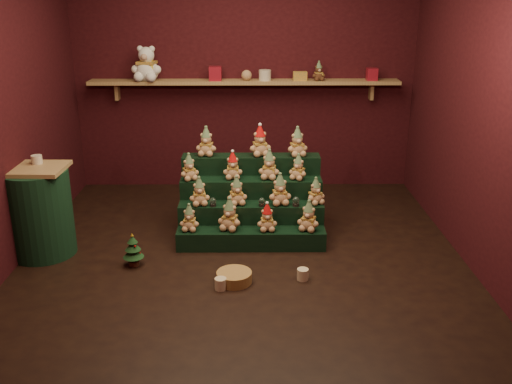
{
  "coord_description": "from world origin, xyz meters",
  "views": [
    {
      "loc": [
        0.09,
        -4.79,
        2.31
      ],
      "look_at": [
        0.12,
        0.25,
        0.52
      ],
      "focal_mm": 40.0,
      "sensor_mm": 36.0,
      "label": 1
    }
  ],
  "objects_px": {
    "mug_left": "(221,284)",
    "white_bear": "(146,59)",
    "snow_globe_b": "(262,202)",
    "snow_globe_c": "(296,201)",
    "wicker_basket": "(234,277)",
    "riser_tier_front": "(251,239)",
    "side_table": "(39,212)",
    "mini_christmas_tree": "(133,250)",
    "brown_bear": "(319,71)",
    "snow_globe_a": "(213,202)",
    "mug_right": "(303,274)"
  },
  "relations": [
    {
      "from": "snow_globe_a",
      "to": "mug_left",
      "type": "bearing_deg",
      "value": -83.14
    },
    {
      "from": "mug_left",
      "to": "wicker_basket",
      "type": "relative_size",
      "value": 0.33
    },
    {
      "from": "snow_globe_b",
      "to": "wicker_basket",
      "type": "height_order",
      "value": "snow_globe_b"
    },
    {
      "from": "snow_globe_a",
      "to": "side_table",
      "type": "bearing_deg",
      "value": -170.35
    },
    {
      "from": "riser_tier_front",
      "to": "side_table",
      "type": "distance_m",
      "value": 1.95
    },
    {
      "from": "snow_globe_a",
      "to": "snow_globe_b",
      "type": "height_order",
      "value": "same"
    },
    {
      "from": "snow_globe_b",
      "to": "snow_globe_c",
      "type": "distance_m",
      "value": 0.33
    },
    {
      "from": "wicker_basket",
      "to": "brown_bear",
      "type": "bearing_deg",
      "value": 68.89
    },
    {
      "from": "mini_christmas_tree",
      "to": "mug_left",
      "type": "relative_size",
      "value": 3.22
    },
    {
      "from": "riser_tier_front",
      "to": "wicker_basket",
      "type": "relative_size",
      "value": 4.72
    },
    {
      "from": "riser_tier_front",
      "to": "wicker_basket",
      "type": "height_order",
      "value": "riser_tier_front"
    },
    {
      "from": "snow_globe_c",
      "to": "side_table",
      "type": "height_order",
      "value": "side_table"
    },
    {
      "from": "side_table",
      "to": "mug_right",
      "type": "xyz_separation_m",
      "value": [
        2.35,
        -0.53,
        -0.37
      ]
    },
    {
      "from": "snow_globe_a",
      "to": "snow_globe_c",
      "type": "xyz_separation_m",
      "value": [
        0.79,
        0.0,
        0.0
      ]
    },
    {
      "from": "side_table",
      "to": "mug_left",
      "type": "xyz_separation_m",
      "value": [
        1.67,
        -0.69,
        -0.37
      ]
    },
    {
      "from": "side_table",
      "to": "mini_christmas_tree",
      "type": "height_order",
      "value": "side_table"
    },
    {
      "from": "snow_globe_b",
      "to": "mug_right",
      "type": "relative_size",
      "value": 0.86
    },
    {
      "from": "brown_bear",
      "to": "wicker_basket",
      "type": "bearing_deg",
      "value": -122.27
    },
    {
      "from": "snow_globe_c",
      "to": "mini_christmas_tree",
      "type": "bearing_deg",
      "value": -160.34
    },
    {
      "from": "mug_left",
      "to": "side_table",
      "type": "bearing_deg",
      "value": 157.5
    },
    {
      "from": "snow_globe_c",
      "to": "brown_bear",
      "type": "relative_size",
      "value": 0.44
    },
    {
      "from": "snow_globe_a",
      "to": "mug_right",
      "type": "distance_m",
      "value": 1.18
    },
    {
      "from": "riser_tier_front",
      "to": "brown_bear",
      "type": "bearing_deg",
      "value": 65.45
    },
    {
      "from": "snow_globe_a",
      "to": "wicker_basket",
      "type": "xyz_separation_m",
      "value": [
        0.22,
        -0.84,
        -0.36
      ]
    },
    {
      "from": "snow_globe_c",
      "to": "white_bear",
      "type": "bearing_deg",
      "value": 136.27
    },
    {
      "from": "riser_tier_front",
      "to": "brown_bear",
      "type": "distance_m",
      "value": 2.3
    },
    {
      "from": "side_table",
      "to": "brown_bear",
      "type": "distance_m",
      "value": 3.41
    },
    {
      "from": "mug_right",
      "to": "brown_bear",
      "type": "height_order",
      "value": "brown_bear"
    },
    {
      "from": "side_table",
      "to": "wicker_basket",
      "type": "distance_m",
      "value": 1.9
    },
    {
      "from": "riser_tier_front",
      "to": "snow_globe_b",
      "type": "xyz_separation_m",
      "value": [
        0.1,
        0.16,
        0.31
      ]
    },
    {
      "from": "riser_tier_front",
      "to": "white_bear",
      "type": "height_order",
      "value": "white_bear"
    },
    {
      "from": "snow_globe_a",
      "to": "mug_right",
      "type": "height_order",
      "value": "snow_globe_a"
    },
    {
      "from": "snow_globe_b",
      "to": "snow_globe_c",
      "type": "bearing_deg",
      "value": 0.0
    },
    {
      "from": "wicker_basket",
      "to": "white_bear",
      "type": "relative_size",
      "value": 0.6
    },
    {
      "from": "snow_globe_a",
      "to": "snow_globe_b",
      "type": "relative_size",
      "value": 1.01
    },
    {
      "from": "riser_tier_front",
      "to": "white_bear",
      "type": "xyz_separation_m",
      "value": [
        -1.19,
        1.71,
        1.48
      ]
    },
    {
      "from": "side_table",
      "to": "mini_christmas_tree",
      "type": "bearing_deg",
      "value": -14.73
    },
    {
      "from": "snow_globe_b",
      "to": "side_table",
      "type": "height_order",
      "value": "side_table"
    },
    {
      "from": "snow_globe_a",
      "to": "wicker_basket",
      "type": "distance_m",
      "value": 0.94
    },
    {
      "from": "riser_tier_front",
      "to": "side_table",
      "type": "relative_size",
      "value": 1.67
    },
    {
      "from": "white_bear",
      "to": "brown_bear",
      "type": "xyz_separation_m",
      "value": [
        1.97,
        -0.0,
        -0.14
      ]
    },
    {
      "from": "snow_globe_b",
      "to": "mug_left",
      "type": "bearing_deg",
      "value": -110.15
    },
    {
      "from": "snow_globe_a",
      "to": "side_table",
      "type": "xyz_separation_m",
      "value": [
        -1.56,
        -0.26,
        0.01
      ]
    },
    {
      "from": "snow_globe_b",
      "to": "mini_christmas_tree",
      "type": "distance_m",
      "value": 1.28
    },
    {
      "from": "mug_right",
      "to": "wicker_basket",
      "type": "height_order",
      "value": "mug_right"
    },
    {
      "from": "mug_left",
      "to": "white_bear",
      "type": "height_order",
      "value": "white_bear"
    },
    {
      "from": "mini_christmas_tree",
      "to": "brown_bear",
      "type": "xyz_separation_m",
      "value": [
        1.82,
        2.07,
        1.27
      ]
    },
    {
      "from": "snow_globe_c",
      "to": "mug_left",
      "type": "height_order",
      "value": "snow_globe_c"
    },
    {
      "from": "mug_right",
      "to": "white_bear",
      "type": "height_order",
      "value": "white_bear"
    },
    {
      "from": "side_table",
      "to": "brown_bear",
      "type": "xyz_separation_m",
      "value": [
        2.7,
        1.81,
        1.01
      ]
    }
  ]
}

